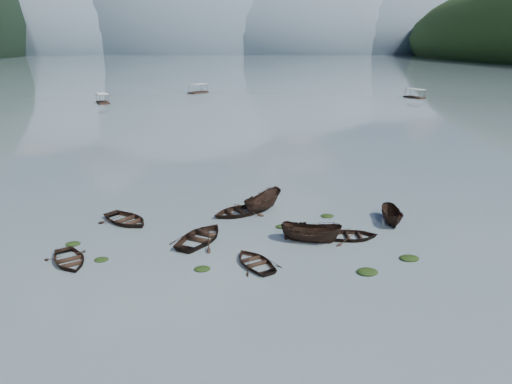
{
  "coord_description": "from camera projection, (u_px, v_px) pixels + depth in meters",
  "views": [
    {
      "loc": [
        -3.21,
        -24.54,
        13.86
      ],
      "look_at": [
        0.0,
        12.0,
        2.0
      ],
      "focal_mm": 32.0,
      "sensor_mm": 36.0,
      "label": 1
    }
  ],
  "objects": [
    {
      "name": "haze_mtn_b",
      "position": [
        185.0,
        52.0,
        875.85
      ],
      "size": [
        520.0,
        520.0,
        340.0
      ],
      "primitive_type": "ellipsoid",
      "color": "#475666",
      "rests_on": "ground"
    },
    {
      "name": "rowboat_8",
      "position": [
        263.0,
        210.0,
        40.12
      ],
      "size": [
        4.46,
        4.72,
        1.83
      ],
      "primitive_type": "imported",
      "rotation": [
        0.0,
        0.0,
        2.42
      ],
      "color": "black",
      "rests_on": "ground"
    },
    {
      "name": "weed_clump_3",
      "position": [
        282.0,
        227.0,
        36.37
      ],
      "size": [
        0.99,
        0.84,
        0.22
      ],
      "primitive_type": "ellipsoid",
      "color": "black",
      "rests_on": "ground"
    },
    {
      "name": "rowboat_6",
      "position": [
        126.0,
        223.0,
        37.28
      ],
      "size": [
        5.65,
        5.63,
        0.96
      ],
      "primitive_type": "imported",
      "rotation": [
        0.0,
        0.0,
        0.8
      ],
      "color": "black",
      "rests_on": "ground"
    },
    {
      "name": "haze_mtn_c",
      "position": [
        287.0,
        52.0,
        892.5
      ],
      "size": [
        520.0,
        520.0,
        260.0
      ],
      "primitive_type": "ellipsoid",
      "color": "#475666",
      "rests_on": "ground"
    },
    {
      "name": "rowboat_5",
      "position": [
        392.0,
        223.0,
        37.27
      ],
      "size": [
        2.08,
        4.09,
        1.51
      ],
      "primitive_type": "imported",
      "rotation": [
        0.0,
        0.0,
        -0.16
      ],
      "color": "black",
      "rests_on": "ground"
    },
    {
      "name": "pontoon_left",
      "position": [
        103.0,
        103.0,
        113.69
      ],
      "size": [
        4.53,
        6.52,
        2.31
      ],
      "primitive_type": null,
      "rotation": [
        0.0,
        0.0,
        0.37
      ],
      "color": "black",
      "rests_on": "ground"
    },
    {
      "name": "haze_mtn_a",
      "position": [
        78.0,
        53.0,
        859.2
      ],
      "size": [
        520.0,
        520.0,
        280.0
      ],
      "primitive_type": "ellipsoid",
      "color": "#475666",
      "rests_on": "ground"
    },
    {
      "name": "pontoon_right",
      "position": [
        414.0,
        98.0,
        125.27
      ],
      "size": [
        4.53,
        6.43,
        2.27
      ],
      "primitive_type": null,
      "rotation": [
        0.0,
        0.0,
        0.39
      ],
      "color": "black",
      "rests_on": "ground"
    },
    {
      "name": "weed_clump_6",
      "position": [
        291.0,
        237.0,
        34.58
      ],
      "size": [
        0.93,
        0.77,
        0.19
      ],
      "primitive_type": "ellipsoid",
      "color": "black",
      "rests_on": "ground"
    },
    {
      "name": "ground_plane",
      "position": [
        273.0,
        283.0,
        27.79
      ],
      "size": [
        2400.0,
        2400.0,
        0.0
      ],
      "primitive_type": "plane",
      "color": "slate"
    },
    {
      "name": "weed_clump_7",
      "position": [
        327.0,
        217.0,
        38.6
      ],
      "size": [
        1.13,
        0.9,
        0.25
      ],
      "primitive_type": "ellipsoid",
      "color": "black",
      "rests_on": "ground"
    },
    {
      "name": "rowboat_1",
      "position": [
        201.0,
        241.0,
        33.86
      ],
      "size": [
        5.57,
        6.06,
        1.02
      ],
      "primitive_type": "imported",
      "rotation": [
        0.0,
        0.0,
        2.6
      ],
      "color": "black",
      "rests_on": "ground"
    },
    {
      "name": "rowboat_0",
      "position": [
        69.0,
        263.0,
        30.43
      ],
      "size": [
        4.4,
        4.88,
        0.83
      ],
      "primitive_type": "imported",
      "rotation": [
        0.0,
        0.0,
        0.49
      ],
      "color": "black",
      "rests_on": "ground"
    },
    {
      "name": "weed_clump_0",
      "position": [
        101.0,
        260.0,
        30.78
      ],
      "size": [
        0.97,
        0.8,
        0.21
      ],
      "primitive_type": "ellipsoid",
      "color": "black",
      "rests_on": "ground"
    },
    {
      "name": "rowboat_3",
      "position": [
        255.0,
        264.0,
        30.2
      ],
      "size": [
        4.1,
        4.64,
        0.8
      ],
      "primitive_type": "imported",
      "rotation": [
        0.0,
        0.0,
        3.57
      ],
      "color": "black",
      "rests_on": "ground"
    },
    {
      "name": "rowboat_2",
      "position": [
        311.0,
        242.0,
        33.66
      ],
      "size": [
        4.79,
        3.0,
        1.73
      ],
      "primitive_type": "imported",
      "rotation": [
        0.0,
        0.0,
        1.26
      ],
      "color": "black",
      "rests_on": "ground"
    },
    {
      "name": "rowboat_7",
      "position": [
        238.0,
        214.0,
        39.12
      ],
      "size": [
        5.72,
        5.15,
        0.97
      ],
      "primitive_type": "imported",
      "rotation": [
        0.0,
        0.0,
        5.2
      ],
      "color": "black",
      "rests_on": "ground"
    },
    {
      "name": "weed_clump_2",
      "position": [
        367.0,
        273.0,
        29.06
      ],
      "size": [
        1.37,
        1.09,
        0.3
      ],
      "primitive_type": "ellipsoid",
      "color": "black",
      "rests_on": "ground"
    },
    {
      "name": "weed_clump_1",
      "position": [
        202.0,
        270.0,
        29.5
      ],
      "size": [
        1.07,
        0.86,
        0.24
      ],
      "primitive_type": "ellipsoid",
      "color": "black",
      "rests_on": "ground"
    },
    {
      "name": "weed_clump_4",
      "position": [
        409.0,
        259.0,
        30.94
      ],
      "size": [
        1.32,
        1.05,
        0.27
      ],
      "primitive_type": "ellipsoid",
      "color": "black",
      "rests_on": "ground"
    },
    {
      "name": "haze_mtn_d",
      "position": [
        377.0,
        52.0,
        907.49
      ],
      "size": [
        520.0,
        520.0,
        220.0
      ],
      "primitive_type": "ellipsoid",
      "color": "#475666",
      "rests_on": "ground"
    },
    {
      "name": "pontoon_centre",
      "position": [
        198.0,
        93.0,
        137.87
      ],
      "size": [
        6.36,
        6.89,
        2.55
      ],
      "primitive_type": null,
      "rotation": [
        0.0,
        0.0,
        -0.69
      ],
      "color": "black",
      "rests_on": "ground"
    },
    {
      "name": "rowboat_4",
      "position": [
        351.0,
        239.0,
        34.22
      ],
      "size": [
        4.22,
        3.11,
        0.85
      ],
      "primitive_type": "imported",
      "rotation": [
        0.0,
        0.0,
        1.52
      ],
      "color": "black",
      "rests_on": "ground"
    },
    {
      "name": "weed_clump_5",
      "position": [
        73.0,
        244.0,
        33.21
      ],
      "size": [
        1.1,
        0.89,
        0.23
      ],
      "primitive_type": "ellipsoid",
      "color": "black",
      "rests_on": "ground"
    }
  ]
}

